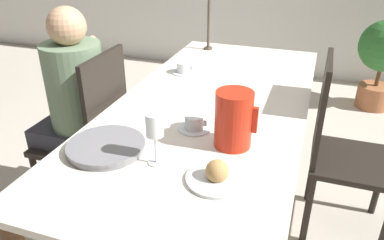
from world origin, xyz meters
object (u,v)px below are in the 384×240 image
(chair_person_side, at_px, (91,134))
(serving_tray, at_px, (106,147))
(candlestick_tall, at_px, (209,27))
(potted_plant, at_px, (383,55))
(wine_glass_water, at_px, (155,127))
(chair_opposite, at_px, (340,147))
(bread_plate, at_px, (217,175))
(person_seated, at_px, (73,98))
(teacup_across, at_px, (184,68))
(teacup_near_person, at_px, (195,123))
(red_pitcher, at_px, (234,119))

(chair_person_side, bearing_deg, serving_tray, -138.78)
(candlestick_tall, distance_m, potted_plant, 1.73)
(wine_glass_water, bearing_deg, chair_opposite, 47.34)
(wine_glass_water, bearing_deg, bread_plate, -7.06)
(person_seated, xyz_separation_m, teacup_across, (0.45, 0.48, 0.06))
(chair_opposite, relative_size, candlestick_tall, 2.44)
(chair_opposite, height_order, wine_glass_water, chair_opposite)
(teacup_near_person, bearing_deg, person_seated, 167.50)
(potted_plant, bearing_deg, candlestick_tall, -140.59)
(bread_plate, bearing_deg, potted_plant, 72.23)
(wine_glass_water, relative_size, bread_plate, 0.94)
(teacup_across, relative_size, potted_plant, 0.18)
(chair_opposite, xyz_separation_m, potted_plant, (0.37, 1.78, -0.00))
(red_pitcher, bearing_deg, chair_person_side, 164.61)
(teacup_near_person, relative_size, serving_tray, 0.47)
(red_pitcher, distance_m, teacup_across, 0.87)
(teacup_near_person, xyz_separation_m, bread_plate, (0.19, -0.33, -0.01))
(wine_glass_water, distance_m, potted_plant, 2.76)
(wine_glass_water, bearing_deg, person_seated, 146.41)
(chair_person_side, relative_size, person_seated, 0.82)
(chair_person_side, relative_size, chair_opposite, 1.00)
(red_pitcher, xyz_separation_m, teacup_near_person, (-0.19, 0.08, -0.09))
(teacup_near_person, bearing_deg, bread_plate, -59.46)
(chair_opposite, bearing_deg, candlestick_tall, -127.60)
(person_seated, relative_size, red_pitcher, 5.14)
(wine_glass_water, xyz_separation_m, teacup_near_person, (0.05, 0.30, -0.12))
(person_seated, distance_m, wine_glass_water, 0.85)
(teacup_across, xyz_separation_m, candlestick_tall, (-0.00, 0.51, 0.13))
(red_pitcher, distance_m, potted_plant, 2.47)
(chair_opposite, distance_m, teacup_across, 0.98)
(red_pitcher, bearing_deg, person_seated, 165.48)
(chair_opposite, relative_size, teacup_across, 6.70)
(teacup_near_person, relative_size, candlestick_tall, 0.36)
(serving_tray, bearing_deg, person_seated, 136.85)
(chair_opposite, bearing_deg, person_seated, -78.39)
(chair_person_side, relative_size, bread_plate, 4.44)
(red_pitcher, bearing_deg, chair_opposite, 49.29)
(serving_tray, bearing_deg, potted_plant, 62.88)
(person_seated, distance_m, teacup_near_person, 0.76)
(red_pitcher, distance_m, bread_plate, 0.27)
(wine_glass_water, height_order, serving_tray, wine_glass_water)
(wine_glass_water, bearing_deg, potted_plant, 67.23)
(red_pitcher, relative_size, potted_plant, 0.28)
(teacup_across, xyz_separation_m, serving_tray, (0.02, -0.92, -0.01))
(teacup_near_person, distance_m, serving_tray, 0.39)
(person_seated, distance_m, potted_plant, 2.71)
(chair_opposite, xyz_separation_m, red_pitcher, (-0.45, -0.52, 0.34))
(bread_plate, xyz_separation_m, potted_plant, (0.82, 2.55, -0.25))
(chair_person_side, height_order, wine_glass_water, chair_person_side)
(red_pitcher, relative_size, bread_plate, 1.06)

